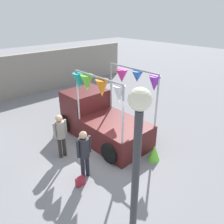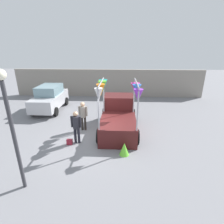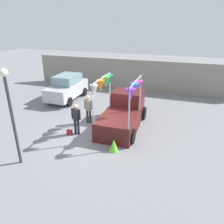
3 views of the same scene
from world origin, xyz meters
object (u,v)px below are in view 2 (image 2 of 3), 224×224
(person_vendor, at_px, (83,113))
(street_lamp, at_px, (10,117))
(folded_kite_bundle_lime, at_px, (124,149))
(parked_car, at_px, (50,98))
(handbag, at_px, (70,142))
(vendor_truck, at_px, (118,115))
(person_customer, at_px, (76,124))

(person_vendor, distance_m, street_lamp, 4.96)
(folded_kite_bundle_lime, bearing_deg, parked_car, 134.01)
(handbag, bearing_deg, folded_kite_bundle_lime, -15.54)
(parked_car, relative_size, folded_kite_bundle_lime, 6.67)
(folded_kite_bundle_lime, bearing_deg, handbag, 164.46)
(vendor_truck, relative_size, folded_kite_bundle_lime, 6.73)
(folded_kite_bundle_lime, bearing_deg, person_customer, 158.05)
(parked_car, bearing_deg, handbag, -60.32)
(parked_car, bearing_deg, person_customer, -56.34)
(street_lamp, bearing_deg, parked_car, 104.66)
(handbag, bearing_deg, person_vendor, 76.90)
(vendor_truck, xyz_separation_m, folded_kite_bundle_lime, (0.32, -2.72, -0.59))
(parked_car, height_order, folded_kite_bundle_lime, parked_car)
(person_vendor, bearing_deg, person_customer, -91.56)
(handbag, bearing_deg, parked_car, 119.68)
(person_customer, height_order, person_vendor, person_vendor)
(vendor_truck, xyz_separation_m, person_customer, (-2.06, -1.76, 0.15))
(person_vendor, xyz_separation_m, street_lamp, (-1.19, -4.54, 1.61))
(street_lamp, bearing_deg, folded_kite_bundle_lime, 30.80)
(vendor_truck, relative_size, handbag, 14.43)
(parked_car, bearing_deg, person_vendor, -45.87)
(street_lamp, distance_m, folded_kite_bundle_lime, 4.74)
(person_customer, height_order, folded_kite_bundle_lime, person_customer)
(parked_car, height_order, handbag, parked_car)
(parked_car, xyz_separation_m, person_customer, (3.22, -4.84, 0.09))
(handbag, bearing_deg, vendor_truck, 39.10)
(vendor_truck, height_order, person_customer, vendor_truck)
(person_vendor, bearing_deg, parked_car, 134.13)
(parked_car, bearing_deg, folded_kite_bundle_lime, -45.99)
(vendor_truck, relative_size, person_customer, 2.37)
(vendor_truck, height_order, folded_kite_bundle_lime, vendor_truck)
(street_lamp, height_order, folded_kite_bundle_lime, street_lamp)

